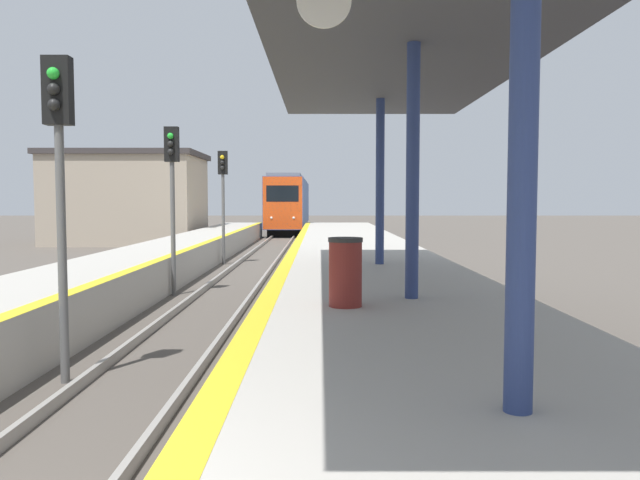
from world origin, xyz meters
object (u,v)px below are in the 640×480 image
at_px(train, 290,204).
at_px(signal_near, 59,156).
at_px(trash_bin, 345,272).
at_px(signal_mid, 172,178).
at_px(signal_far, 223,185).

relative_size(train, signal_near, 4.86).
height_order(signal_near, trash_bin, signal_near).
height_order(train, signal_mid, signal_mid).
bearing_deg(trash_bin, signal_near, -173.69).
bearing_deg(signal_near, signal_mid, 92.65).
xyz_separation_m(signal_mid, signal_far, (0.09, 7.90, 0.00)).
xyz_separation_m(train, trash_bin, (2.81, -42.53, -0.72)).
bearing_deg(trash_bin, signal_far, 104.99).
relative_size(train, signal_far, 4.86).
xyz_separation_m(train, signal_far, (-1.30, -27.17, 0.88)).
height_order(train, signal_far, signal_far).
relative_size(signal_near, signal_far, 1.00).
xyz_separation_m(signal_near, trash_bin, (3.84, 0.42, -1.60)).
bearing_deg(train, signal_far, -92.74).
height_order(signal_mid, trash_bin, signal_mid).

